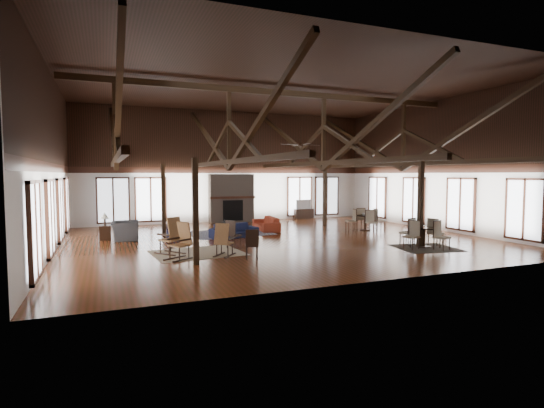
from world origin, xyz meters
name	(u,v)px	position (x,y,z in m)	size (l,w,h in m)	color
floor	(278,239)	(0.00, 0.00, 0.00)	(16.00, 16.00, 0.00)	#632A14
ceiling	(278,86)	(0.00, 0.00, 6.00)	(16.00, 14.00, 0.02)	black
wall_back	(229,167)	(0.00, 7.00, 3.00)	(16.00, 0.02, 6.00)	white
wall_front	(390,157)	(0.00, -7.00, 3.00)	(16.00, 0.02, 6.00)	white
wall_left	(50,161)	(-8.00, 0.00, 3.00)	(0.02, 14.00, 6.00)	white
wall_right	(438,165)	(8.00, 0.00, 3.00)	(0.02, 14.00, 6.00)	white
roof_truss	(278,137)	(0.00, 0.00, 4.03)	(15.60, 14.07, 3.14)	black
post_grid	(278,201)	(0.00, 0.00, 1.52)	(8.16, 7.16, 3.05)	black
fireplace	(231,198)	(0.00, 6.67, 1.29)	(2.50, 0.69, 2.60)	#716256
ceiling_fan	(301,144)	(0.50, -1.00, 3.73)	(1.60, 1.60, 0.75)	black
sofa_navy_front	(234,231)	(-1.50, 1.11, 0.28)	(1.95, 0.76, 0.57)	#141938
sofa_navy_left	(176,229)	(-3.63, 2.41, 0.29)	(0.77, 1.98, 0.58)	#131636
sofa_orange	(266,224)	(0.56, 2.81, 0.30)	(0.81, 2.08, 0.61)	maroon
coffee_table	(227,225)	(-1.42, 2.41, 0.35)	(1.12, 0.66, 0.41)	brown
vase	(224,222)	(-1.54, 2.45, 0.51)	(0.20, 0.20, 0.20)	#B2B2B2
armchair	(125,231)	(-5.68, 2.03, 0.37)	(0.99, 1.13, 0.74)	#343537
side_table_lamp	(105,230)	(-6.41, 2.34, 0.41)	(0.43, 0.43, 1.10)	black
rocking_chair_a	(172,237)	(-4.40, -1.69, 0.57)	(0.95, 1.06, 1.22)	#99673A
rocking_chair_b	(223,241)	(-2.96, -2.62, 0.50)	(0.86, 0.91, 1.06)	#99673A
rocking_chair_c	(182,242)	(-4.24, -2.55, 0.54)	(0.99, 0.88, 1.14)	#99673A
side_chair_a	(232,232)	(-2.29, -1.32, 0.57)	(0.58, 0.58, 0.99)	black
side_chair_b	(252,242)	(-2.28, -3.42, 0.54)	(0.48, 0.48, 0.93)	black
cafe_table_near	(424,233)	(4.12, -3.58, 0.49)	(1.91, 1.91, 0.98)	black
cafe_table_far	(365,220)	(4.83, 1.12, 0.48)	(1.89, 1.89, 0.97)	black
cup_near	(421,226)	(4.07, -3.49, 0.75)	(0.12, 0.12, 0.09)	#B2B2B2
cup_far	(363,214)	(4.75, 1.15, 0.75)	(0.13, 0.13, 0.10)	#B2B2B2
tv_console	(303,214)	(4.38, 6.75, 0.28)	(1.14, 0.43, 0.57)	black
television	(303,204)	(4.36, 6.75, 0.84)	(0.95, 0.13, 0.55)	#B2B2B2
rug_tan	(197,253)	(-3.60, -1.75, 0.01)	(2.83, 2.22, 0.01)	tan
rug_navy	(229,233)	(-1.33, 2.42, 0.01)	(3.44, 2.58, 0.01)	#16183F
rug_dark	(426,248)	(4.05, -3.76, 0.01)	(1.99, 1.81, 0.01)	black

